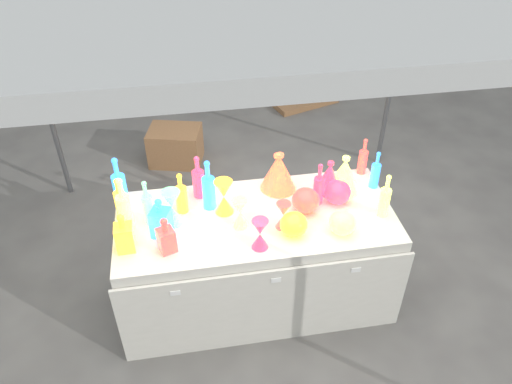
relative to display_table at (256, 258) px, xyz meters
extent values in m
plane|color=slate|center=(0.00, 0.01, -0.37)|extent=(80.00, 80.00, 0.00)
cylinder|color=gray|center=(-1.50, 1.51, 0.83)|extent=(0.04, 0.04, 2.40)
cylinder|color=gray|center=(1.50, 1.51, 0.83)|extent=(0.04, 0.04, 2.40)
cylinder|color=gray|center=(0.00, 1.48, 0.63)|extent=(3.00, 0.04, 0.04)
cube|color=silver|center=(0.00, 0.01, 0.00)|extent=(1.80, 0.80, 0.75)
cube|color=silver|center=(0.00, -0.41, -0.04)|extent=(1.84, 0.02, 0.68)
cube|color=white|center=(-0.55, -0.42, 0.23)|extent=(0.06, 0.00, 0.03)
cube|color=white|center=(0.05, -0.42, 0.23)|extent=(0.06, 0.00, 0.03)
cube|color=white|center=(0.55, -0.42, 0.23)|extent=(0.06, 0.00, 0.03)
cube|color=#916541|center=(-0.50, 1.85, -0.19)|extent=(0.57, 0.47, 0.36)
cube|color=#916541|center=(1.03, 2.92, -0.34)|extent=(0.90, 0.76, 0.07)
camera|label=1|loc=(-0.41, -2.40, 2.48)|focal=35.00mm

